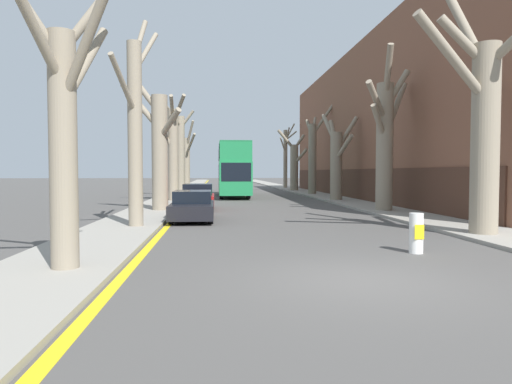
{
  "coord_description": "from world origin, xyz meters",
  "views": [
    {
      "loc": [
        -2.8,
        -8.5,
        2.1
      ],
      "look_at": [
        0.13,
        24.67,
        0.63
      ],
      "focal_mm": 32.0,
      "sensor_mm": 36.0,
      "label": 1
    }
  ],
  "objects": [
    {
      "name": "ground_plane",
      "position": [
        0.0,
        0.0,
        0.0
      ],
      "size": [
        300.0,
        300.0,
        0.0
      ],
      "primitive_type": "plane",
      "color": "#4C4947"
    },
    {
      "name": "sidewalk_left",
      "position": [
        -6.22,
        50.0,
        0.06
      ],
      "size": [
        2.74,
        120.0,
        0.12
      ],
      "primitive_type": "cube",
      "color": "gray",
      "rests_on": "ground"
    },
    {
      "name": "sidewalk_right",
      "position": [
        6.22,
        50.0,
        0.06
      ],
      "size": [
        2.74,
        120.0,
        0.12
      ],
      "primitive_type": "cube",
      "color": "gray",
      "rests_on": "ground"
    },
    {
      "name": "building_facade_right",
      "position": [
        12.58,
        27.04,
        5.76
      ],
      "size": [
        10.08,
        41.01,
        11.55
      ],
      "color": "brown",
      "rests_on": "ground"
    },
    {
      "name": "kerb_line_stripe",
      "position": [
        -4.67,
        50.0,
        0.0
      ],
      "size": [
        0.24,
        120.0,
        0.01
      ],
      "primitive_type": "cube",
      "color": "yellow",
      "rests_on": "ground"
    },
    {
      "name": "street_tree_left_0",
      "position": [
        -5.89,
        1.07,
        3.12
      ],
      "size": [
        3.26,
        3.13,
        7.2
      ],
      "color": "gray",
      "rests_on": "ground"
    },
    {
      "name": "street_tree_left_1",
      "position": [
        -5.72,
        8.53,
        3.73
      ],
      "size": [
        1.16,
        4.05,
        7.86
      ],
      "color": "gray",
      "rests_on": "ground"
    },
    {
      "name": "street_tree_left_2",
      "position": [
        -5.76,
        15.68,
        3.35
      ],
      "size": [
        3.39,
        2.24,
        7.05
      ],
      "color": "gray",
      "rests_on": "ground"
    },
    {
      "name": "street_tree_left_3",
      "position": [
        -5.8,
        23.64,
        3.64
      ],
      "size": [
        3.32,
        2.35,
        7.24
      ],
      "color": "gray",
      "rests_on": "ground"
    },
    {
      "name": "street_tree_left_4",
      "position": [
        -5.89,
        31.57,
        3.86
      ],
      "size": [
        3.38,
        2.41,
        7.62
      ],
      "color": "gray",
      "rests_on": "ground"
    },
    {
      "name": "street_tree_left_5",
      "position": [
        -5.82,
        39.1,
        3.34
      ],
      "size": [
        2.5,
        4.06,
        7.85
      ],
      "color": "gray",
      "rests_on": "ground"
    },
    {
      "name": "street_tree_right_0",
      "position": [
        5.71,
        5.43,
        3.7
      ],
      "size": [
        4.21,
        4.43,
        8.2
      ],
      "color": "gray",
      "rests_on": "ground"
    },
    {
      "name": "street_tree_right_1",
      "position": [
        5.9,
        14.37,
        3.81
      ],
      "size": [
        3.12,
        2.74,
        8.31
      ],
      "color": "gray",
      "rests_on": "ground"
    },
    {
      "name": "street_tree_right_2",
      "position": [
        5.83,
        23.54,
        2.96
      ],
      "size": [
        2.17,
        4.89,
        6.55
      ],
      "color": "gray",
      "rests_on": "ground"
    },
    {
      "name": "street_tree_right_3",
      "position": [
        5.97,
        32.23,
        3.71
      ],
      "size": [
        2.64,
        1.85,
        8.47
      ],
      "color": "gray",
      "rests_on": "ground"
    },
    {
      "name": "street_tree_right_4",
      "position": [
        5.7,
        40.44,
        2.87
      ],
      "size": [
        3.22,
        2.17,
        6.68
      ],
      "color": "gray",
      "rests_on": "ground"
    },
    {
      "name": "street_tree_right_5",
      "position": [
        5.99,
        48.43,
        4.05
      ],
      "size": [
        2.22,
        2.26,
        8.14
      ],
      "color": "gray",
      "rests_on": "ground"
    },
    {
      "name": "double_decker_bus",
      "position": [
        -1.32,
        30.16,
        2.5
      ],
      "size": [
        2.46,
        11.02,
        4.42
      ],
      "color": "#1E7F47",
      "rests_on": "ground"
    },
    {
      "name": "parked_car_0",
      "position": [
        -3.8,
        11.27,
        0.62
      ],
      "size": [
        1.8,
        4.21,
        1.28
      ],
      "color": "black",
      "rests_on": "ground"
    },
    {
      "name": "parked_car_1",
      "position": [
        -3.8,
        17.12,
        0.67
      ],
      "size": [
        1.8,
        3.91,
        1.43
      ],
      "color": "maroon",
      "rests_on": "ground"
    },
    {
      "name": "traffic_bollard",
      "position": [
        2.34,
        2.77,
        0.52
      ],
      "size": [
        0.36,
        0.37,
        1.04
      ],
      "color": "white",
      "rests_on": "ground"
    }
  ]
}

